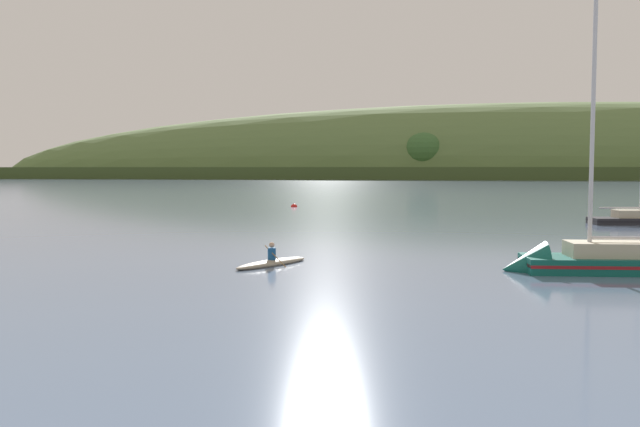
# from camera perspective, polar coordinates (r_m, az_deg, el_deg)

# --- Properties ---
(far_shoreline_hill) EXTENTS (576.62, 120.68, 60.14)m
(far_shoreline_hill) POSITION_cam_1_polar(r_m,az_deg,el_deg) (283.95, 16.35, 2.95)
(far_shoreline_hill) COLOR #3C4E24
(far_shoreline_hill) RESTS_ON ground
(sailboat_midwater_white) EXTENTS (7.18, 2.71, 11.24)m
(sailboat_midwater_white) POSITION_cam_1_polar(r_m,az_deg,el_deg) (26.71, 21.57, -4.19)
(sailboat_midwater_white) COLOR #0F564C
(sailboat_midwater_white) RESTS_ON ground
(canoe_with_paddler) EXTENTS (2.61, 3.77, 1.02)m
(canoe_with_paddler) POSITION_cam_1_polar(r_m,az_deg,el_deg) (26.69, -4.10, -4.17)
(canoe_with_paddler) COLOR gray
(canoe_with_paddler) RESTS_ON ground
(mooring_buoy_midchannel) EXTENTS (0.64, 0.64, 0.72)m
(mooring_buoy_midchannel) POSITION_cam_1_polar(r_m,az_deg,el_deg) (66.55, -2.21, 0.56)
(mooring_buoy_midchannel) COLOR red
(mooring_buoy_midchannel) RESTS_ON ground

